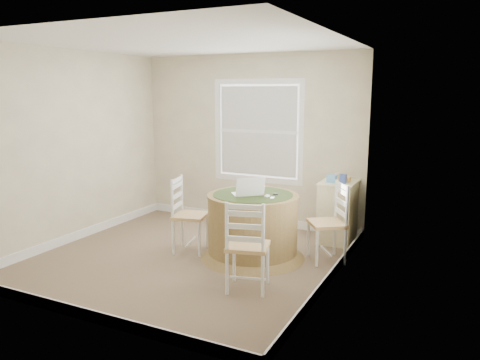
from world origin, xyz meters
The scene contains 14 objects.
room centered at (0.17, 0.16, 1.30)m, with size 3.64×3.64×2.64m.
round_table centered at (0.71, 0.38, 0.44)m, with size 1.30×1.30×0.81m.
chair_left centered at (-0.11, 0.24, 0.47)m, with size 0.42×0.40×0.95m, color white, non-canonical shape.
chair_near centered at (1.07, -0.52, 0.47)m, with size 0.42×0.40×0.95m, color white, non-canonical shape.
chair_right centered at (1.57, 0.67, 0.47)m, with size 0.42×0.40×0.95m, color white, non-canonical shape.
laptop centered at (0.67, 0.32, 0.84)m, with size 0.47×0.46×0.24m.
mouse centered at (0.92, 0.33, 0.82)m, with size 0.06×0.10×0.04m, color white.
phone centered at (1.00, 0.29, 0.81)m, with size 0.04×0.09×0.02m, color #B7BABF.
keys centered at (0.97, 0.48, 0.81)m, with size 0.06×0.05×0.03m, color black.
corner_chest centered at (1.49, 1.49, 0.42)m, with size 0.49×0.64×0.84m.
tissue_box centered at (1.41, 1.37, 0.89)m, with size 0.12×0.12×0.10m, color #5D9ED6.
box_yellow centered at (1.57, 1.52, 0.87)m, with size 0.15×0.10×0.06m, color gold.
box_blue centered at (1.58, 1.36, 0.90)m, with size 0.08×0.08×0.12m, color #364FA4.
cup_cream centered at (1.42, 1.67, 0.89)m, with size 0.07×0.07×0.09m, color beige.
Camera 1 is at (3.03, -4.70, 2.04)m, focal length 35.00 mm.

